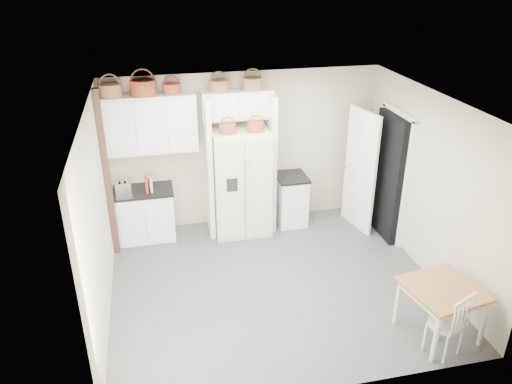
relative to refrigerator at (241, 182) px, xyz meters
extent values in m
plane|color=#424345|center=(0.15, -1.62, -0.88)|extent=(4.50, 4.50, 0.00)
plane|color=white|center=(0.15, -1.62, 1.72)|extent=(4.50, 4.50, 0.00)
plane|color=#B3AD8F|center=(0.15, 0.38, 0.42)|extent=(4.50, 0.00, 4.50)
plane|color=#B3AD8F|center=(-2.10, -1.62, 0.42)|extent=(0.00, 4.00, 4.00)
plane|color=#B3AD8F|center=(2.40, -1.62, 0.42)|extent=(0.00, 4.00, 4.00)
cube|color=silver|center=(0.00, 0.00, 0.00)|extent=(0.91, 0.74, 1.77)
cube|color=silver|center=(-1.57, 0.08, -0.47)|extent=(0.89, 0.56, 0.83)
cube|color=silver|center=(0.89, 0.08, -0.47)|extent=(0.48, 0.57, 0.84)
cube|color=olive|center=(1.85, -3.07, -0.54)|extent=(0.95, 0.95, 0.69)
cube|color=silver|center=(1.74, -3.37, -0.46)|extent=(0.53, 0.51, 0.84)
cube|color=black|center=(-1.57, 0.08, -0.04)|extent=(0.93, 0.60, 0.04)
cube|color=black|center=(0.89, 0.08, -0.03)|extent=(0.51, 0.61, 0.04)
cube|color=silver|center=(-1.87, 0.06, 0.06)|extent=(0.26, 0.16, 0.17)
cube|color=maroon|center=(-1.50, 0.00, 0.11)|extent=(0.05, 0.17, 0.25)
cube|color=beige|center=(-1.45, 0.00, 0.10)|extent=(0.07, 0.16, 0.23)
cylinder|color=brown|center=(-1.88, 0.21, 1.56)|extent=(0.33, 0.33, 0.19)
cylinder|color=brown|center=(-1.41, 0.21, 1.58)|extent=(0.38, 0.38, 0.22)
cylinder|color=brown|center=(-0.99, 0.21, 1.54)|extent=(0.27, 0.27, 0.15)
cylinder|color=brown|center=(-0.28, 0.21, 1.55)|extent=(0.30, 0.30, 0.17)
cylinder|color=brown|center=(0.24, 0.21, 1.56)|extent=(0.32, 0.32, 0.18)
cylinder|color=brown|center=(-0.21, -0.10, 0.95)|extent=(0.26, 0.26, 0.14)
cylinder|color=brown|center=(0.23, -0.10, 0.95)|extent=(0.26, 0.26, 0.14)
cube|color=silver|center=(-1.35, 0.21, 1.02)|extent=(1.40, 0.34, 0.90)
cube|color=silver|center=(0.00, 0.21, 1.24)|extent=(1.12, 0.34, 0.45)
cube|color=silver|center=(-0.51, 0.08, 0.27)|extent=(0.08, 0.60, 2.30)
cube|color=silver|center=(0.51, 0.08, 0.27)|extent=(0.08, 0.60, 2.30)
cube|color=#332015|center=(-2.05, -0.27, 0.42)|extent=(0.09, 0.09, 2.60)
cube|color=black|center=(2.31, -0.62, 0.14)|extent=(0.18, 0.85, 2.05)
cube|color=white|center=(1.95, -0.28, 0.14)|extent=(0.21, 0.79, 2.05)
camera|label=1|loc=(-1.36, -7.30, 3.34)|focal=35.00mm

